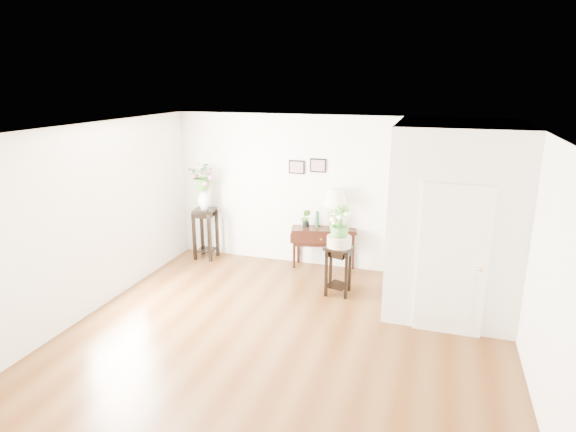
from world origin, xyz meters
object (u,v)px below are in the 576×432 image
at_px(plant_stand_a, 206,234).
at_px(plant_stand_b, 338,270).
at_px(table_lamp, 335,211).
at_px(console_table, 323,248).

relative_size(plant_stand_a, plant_stand_b, 1.23).
xyz_separation_m(table_lamp, plant_stand_b, (0.28, -1.00, -0.72)).
distance_m(console_table, plant_stand_b, 1.11).
bearing_deg(console_table, plant_stand_b, -77.59).
xyz_separation_m(console_table, table_lamp, (0.20, 0.00, 0.74)).
bearing_deg(plant_stand_a, table_lamp, 3.42).
distance_m(console_table, plant_stand_a, 2.33).
distance_m(table_lamp, plant_stand_b, 1.26).
distance_m(table_lamp, plant_stand_a, 2.61).
bearing_deg(console_table, table_lamp, -13.55).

